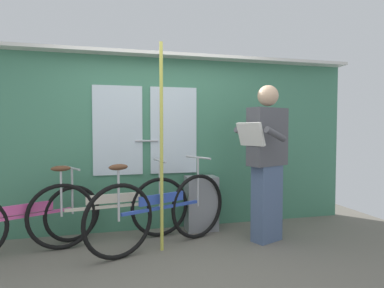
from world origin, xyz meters
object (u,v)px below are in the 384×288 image
(trash_bin_by_wall, at_px, (201,203))
(bicycle_leaning_behind, at_px, (113,209))
(bicycle_by_pole, at_px, (161,211))
(bicycle_near_door, at_px, (26,219))
(handrail_pole, at_px, (162,147))
(passenger_reading_newspaper, at_px, (267,159))

(trash_bin_by_wall, bearing_deg, bicycle_leaning_behind, -168.92)
(bicycle_leaning_behind, distance_m, bicycle_by_pole, 0.58)
(bicycle_near_door, bearing_deg, handrail_pole, -38.19)
(bicycle_leaning_behind, bearing_deg, handrail_pole, -44.78)
(bicycle_near_door, height_order, passenger_reading_newspaper, passenger_reading_newspaper)
(passenger_reading_newspaper, height_order, trash_bin_by_wall, passenger_reading_newspaper)
(passenger_reading_newspaper, height_order, handrail_pole, handrail_pole)
(bicycle_leaning_behind, relative_size, handrail_pole, 0.82)
(bicycle_leaning_behind, distance_m, handrail_pole, 0.94)
(passenger_reading_newspaper, bearing_deg, bicycle_by_pole, -26.57)
(bicycle_near_door, distance_m, bicycle_leaning_behind, 0.89)
(trash_bin_by_wall, height_order, handrail_pole, handrail_pole)
(bicycle_near_door, bearing_deg, bicycle_by_pole, -35.29)
(bicycle_leaning_behind, height_order, bicycle_by_pole, bicycle_by_pole)
(bicycle_leaning_behind, relative_size, bicycle_by_pole, 1.10)
(trash_bin_by_wall, bearing_deg, bicycle_by_pole, -139.34)
(bicycle_near_door, relative_size, trash_bin_by_wall, 2.14)
(passenger_reading_newspaper, relative_size, handrail_pole, 0.81)
(bicycle_by_pole, bearing_deg, bicycle_leaning_behind, 125.88)
(trash_bin_by_wall, relative_size, handrail_pole, 0.31)
(bicycle_near_door, distance_m, handrail_pole, 1.60)
(passenger_reading_newspaper, bearing_deg, bicycle_near_door, -29.41)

